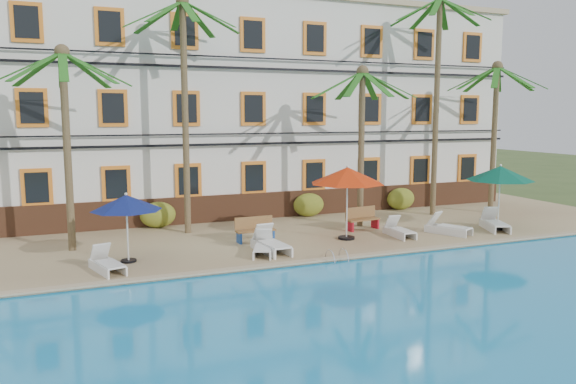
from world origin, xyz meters
name	(u,v)px	position (x,y,z in m)	size (l,w,h in m)	color
ground	(358,256)	(0.00, 0.00, 0.00)	(100.00, 100.00, 0.00)	#384C23
pool_deck	(301,227)	(0.00, 5.00, 0.12)	(30.00, 12.00, 0.25)	tan
swimming_pool	(501,320)	(0.00, -7.00, 0.10)	(26.00, 12.00, 0.20)	#1B8BCA
pool_coping	(371,254)	(0.00, -0.90, 0.28)	(30.00, 0.35, 0.06)	tan
hotel_building	(262,107)	(0.00, 9.98, 5.37)	(25.40, 6.44, 10.22)	silver
palm_a	(66,118)	(-9.36, 3.74, 4.87)	(4.50, 4.50, 7.09)	brown
palm_b	(184,85)	(-4.95, 5.13, 6.15)	(4.50, 4.50, 9.32)	brown
palm_c	(362,122)	(2.23, 3.79, 4.69)	(4.50, 4.50, 6.77)	brown
palm_d	(437,78)	(6.78, 4.82, 6.66)	(4.50, 4.50, 10.24)	brown
palm_e	(495,115)	(9.76, 4.25, 4.97)	(4.50, 4.50, 7.25)	brown
shrub_left	(158,215)	(-5.90, 6.60, 0.80)	(1.50, 0.90, 1.10)	#2A5F1B
shrub_mid	(309,205)	(1.07, 6.60, 0.80)	(1.50, 0.90, 1.10)	#2A5F1B
shrub_right	(401,199)	(6.15, 6.60, 0.80)	(1.50, 0.90, 1.10)	#2A5F1B
umbrella_blue	(126,203)	(-7.72, 1.34, 2.19)	(2.27, 2.27, 2.27)	black
umbrella_red	(347,176)	(0.43, 1.65, 2.69)	(2.86, 2.86, 2.85)	black
umbrella_green	(500,174)	(7.14, 0.91, 2.58)	(2.73, 2.73, 2.72)	black
lounger_a	(107,263)	(-8.45, 0.43, 0.51)	(1.03, 1.80, 0.80)	silver
lounger_b	(264,247)	(-3.31, 0.66, 0.51)	(1.24, 1.81, 0.81)	silver
lounger_c	(271,243)	(-2.99, 0.83, 0.55)	(0.88, 2.03, 0.93)	silver
lounger_d	(399,230)	(2.56, 1.29, 0.50)	(0.66, 1.68, 0.78)	silver
lounger_e	(447,227)	(4.63, 0.98, 0.53)	(1.36, 1.91, 0.85)	silver
lounger_f	(494,223)	(6.93, 0.87, 0.54)	(1.36, 2.02, 0.90)	silver
bench_left	(255,229)	(-2.95, 2.62, 0.72)	(1.51, 0.51, 0.93)	olive
bench_right	(362,218)	(1.88, 3.04, 0.72)	(1.55, 0.67, 0.93)	olive
pool_ladder	(337,260)	(-1.35, -1.00, 0.25)	(0.54, 0.74, 0.74)	silver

